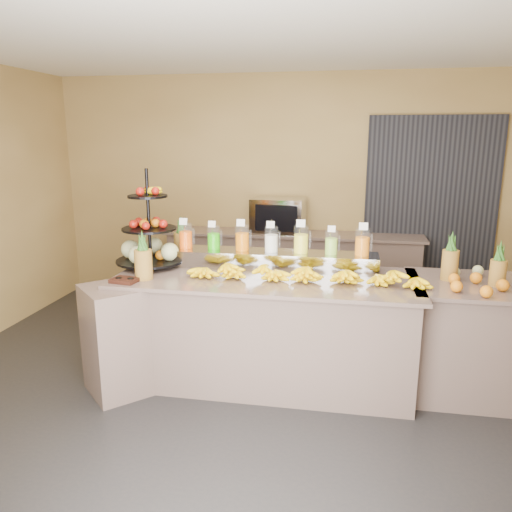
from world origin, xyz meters
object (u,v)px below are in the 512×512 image
(pitcher_tray, at_px, (271,260))
(fruit_stand, at_px, (154,242))
(banana_heap, at_px, (306,272))
(oven_warmer, at_px, (279,215))
(condiment_caddy, at_px, (125,280))
(right_fruit_pile, at_px, (473,276))

(pitcher_tray, bearing_deg, fruit_stand, -174.26)
(banana_heap, xyz_separation_m, fruit_stand, (-1.38, 0.23, 0.15))
(banana_heap, distance_m, oven_warmer, 2.07)
(fruit_stand, bearing_deg, oven_warmer, 57.98)
(banana_heap, bearing_deg, pitcher_tray, 135.21)
(condiment_caddy, bearing_deg, right_fruit_pile, 7.97)
(banana_heap, height_order, condiment_caddy, banana_heap)
(pitcher_tray, distance_m, banana_heap, 0.48)
(fruit_stand, bearing_deg, pitcher_tray, 0.07)
(fruit_stand, bearing_deg, condiment_caddy, -100.65)
(condiment_caddy, height_order, oven_warmer, oven_warmer)
(pitcher_tray, distance_m, oven_warmer, 1.68)
(banana_heap, xyz_separation_m, right_fruit_pile, (1.29, 0.07, 0.01))
(oven_warmer, bearing_deg, pitcher_tray, -79.84)
(banana_heap, bearing_deg, condiment_caddy, -167.92)
(fruit_stand, distance_m, condiment_caddy, 0.58)
(pitcher_tray, relative_size, right_fruit_pile, 3.97)
(condiment_caddy, relative_size, oven_warmer, 0.33)
(right_fruit_pile, distance_m, oven_warmer, 2.63)
(pitcher_tray, height_order, condiment_caddy, pitcher_tray)
(fruit_stand, height_order, right_fruit_pile, fruit_stand)
(condiment_caddy, bearing_deg, banana_heap, 12.08)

